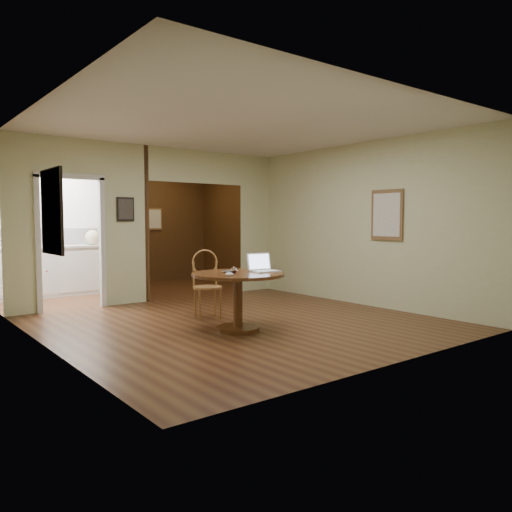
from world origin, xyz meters
TOP-DOWN VIEW (x-y plane):
  - floor at (0.00, 0.00)m, footprint 5.00×5.00m
  - room_shell at (-0.47, 3.10)m, footprint 5.20×7.50m
  - dining_table at (-0.31, -0.34)m, footprint 1.19×1.19m
  - chair at (-0.16, 0.65)m, footprint 0.53×0.53m
  - open_laptop at (0.04, -0.40)m, footprint 0.37×0.34m
  - closed_laptop at (-0.32, -0.23)m, footprint 0.35×0.30m
  - mouse at (-0.62, -0.58)m, footprint 0.12×0.09m
  - wine_glass at (-0.39, -0.36)m, footprint 0.08×0.08m
  - pen at (-0.41, -0.68)m, footprint 0.11×0.12m
  - kitchen_cabinet at (-1.35, 4.20)m, footprint 2.06×0.60m
  - grocery_bag at (-0.55, 4.20)m, footprint 0.35×0.32m

SIDE VIEW (x-z plane):
  - floor at x=0.00m, z-range 0.00..0.00m
  - kitchen_cabinet at x=-1.35m, z-range 0.00..0.94m
  - chair at x=-0.16m, z-range 0.06..1.04m
  - dining_table at x=-0.31m, z-range 0.18..0.92m
  - pen at x=-0.41m, z-range 0.74..0.75m
  - closed_laptop at x=-0.32m, z-range 0.74..0.77m
  - mouse at x=-0.62m, z-range 0.74..0.79m
  - wine_glass at x=-0.39m, z-range 0.74..0.83m
  - open_laptop at x=0.04m, z-range 0.69..0.93m
  - grocery_bag at x=-0.55m, z-range 0.94..1.23m
  - room_shell at x=-0.47m, z-range -1.21..3.79m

